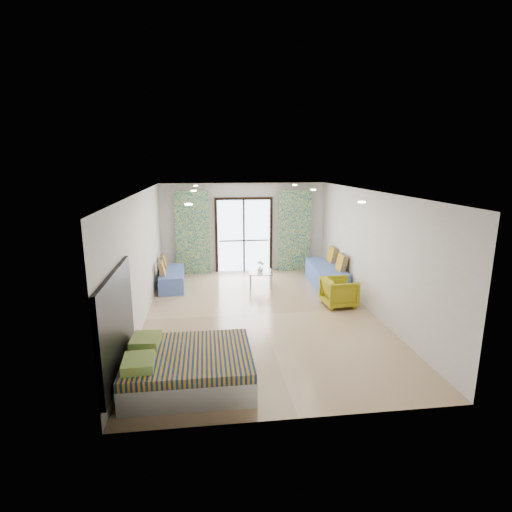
{
  "coord_description": "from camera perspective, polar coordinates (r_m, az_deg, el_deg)",
  "views": [
    {
      "loc": [
        -1.14,
        -8.28,
        3.31
      ],
      "look_at": [
        0.01,
        0.79,
        1.15
      ],
      "focal_mm": 28.0,
      "sensor_mm": 36.0,
      "label": 1
    }
  ],
  "objects": [
    {
      "name": "curtain_left",
      "position": [
        12.04,
        -9.06,
        3.27
      ],
      "size": [
        1.0,
        0.1,
        2.5
      ],
      "primitive_type": "cube",
      "color": "silver",
      "rests_on": "floor"
    },
    {
      "name": "daybed_right",
      "position": [
        11.14,
        10.09,
        -2.57
      ],
      "size": [
        0.86,
        2.01,
        0.98
      ],
      "rotation": [
        0.0,
        0.0,
        -0.05
      ],
      "color": "#4864AE",
      "rests_on": "floor"
    },
    {
      "name": "daybed_left",
      "position": [
        11.05,
        -11.99,
        -3.08
      ],
      "size": [
        0.71,
        1.67,
        0.81
      ],
      "rotation": [
        0.0,
        0.0,
        0.05
      ],
      "color": "#4864AE",
      "rests_on": "floor"
    },
    {
      "name": "downlight_b",
      "position": [
        6.81,
        14.87,
        7.46
      ],
      "size": [
        0.12,
        0.12,
        0.02
      ],
      "primitive_type": "cylinder",
      "color": "#FFE0B2",
      "rests_on": "ceiling"
    },
    {
      "name": "bed",
      "position": [
        6.37,
        -9.69,
        -15.42
      ],
      "size": [
        1.89,
        1.54,
        0.65
      ],
      "color": "silver",
      "rests_on": "floor"
    },
    {
      "name": "wall_back",
      "position": [
        12.25,
        -1.77,
        4.07
      ],
      "size": [
        5.0,
        0.01,
        2.7
      ],
      "primitive_type": null,
      "color": "silver",
      "rests_on": "ground"
    },
    {
      "name": "downlight_c",
      "position": [
        9.31,
        -8.9,
        9.19
      ],
      "size": [
        0.12,
        0.12,
        0.02
      ],
      "primitive_type": "cylinder",
      "color": "#FFE0B2",
      "rests_on": "ceiling"
    },
    {
      "name": "downlight_d",
      "position": [
        9.65,
        8.19,
        9.35
      ],
      "size": [
        0.12,
        0.12,
        0.02
      ],
      "primitive_type": "cylinder",
      "color": "#FFE0B2",
      "rests_on": "ceiling"
    },
    {
      "name": "ceiling",
      "position": [
        8.38,
        0.64,
        9.12
      ],
      "size": [
        5.0,
        7.5,
        0.01
      ],
      "primitive_type": null,
      "color": "silver",
      "rests_on": "ground"
    },
    {
      "name": "vase",
      "position": [
        10.75,
        0.61,
        -1.85
      ],
      "size": [
        0.2,
        0.21,
        0.16
      ],
      "primitive_type": "imported",
      "rotation": [
        0.0,
        0.0,
        -0.25
      ],
      "color": "white",
      "rests_on": "coffee_table"
    },
    {
      "name": "floor",
      "position": [
        8.99,
        0.6,
        -8.31
      ],
      "size": [
        5.0,
        7.5,
        0.01
      ],
      "primitive_type": null,
      "color": "#997B5B",
      "rests_on": "ground"
    },
    {
      "name": "balcony_door",
      "position": [
        12.23,
        -1.75,
        3.62
      ],
      "size": [
        1.76,
        0.08,
        2.28
      ],
      "color": "black",
      "rests_on": "floor"
    },
    {
      "name": "armchair",
      "position": [
        9.57,
        11.81,
        -4.9
      ],
      "size": [
        0.72,
        0.76,
        0.74
      ],
      "primitive_type": "imported",
      "rotation": [
        0.0,
        0.0,
        1.64
      ],
      "color": "#998E13",
      "rests_on": "floor"
    },
    {
      "name": "switch_plate",
      "position": [
        7.32,
        -17.37,
        -5.32
      ],
      "size": [
        0.02,
        0.1,
        0.1
      ],
      "primitive_type": "cube",
      "color": "silver",
      "rests_on": "wall_left"
    },
    {
      "name": "wall_right",
      "position": [
        9.26,
        16.14,
        0.54
      ],
      "size": [
        0.01,
        7.5,
        2.7
      ],
      "primitive_type": null,
      "color": "silver",
      "rests_on": "ground"
    },
    {
      "name": "wall_front",
      "position": [
        5.07,
        6.47,
        -9.54
      ],
      "size": [
        5.0,
        0.01,
        2.7
      ],
      "primitive_type": null,
      "color": "silver",
      "rests_on": "ground"
    },
    {
      "name": "wall_left",
      "position": [
        8.62,
        -16.08,
        -0.38
      ],
      "size": [
        0.01,
        7.5,
        2.7
      ],
      "primitive_type": null,
      "color": "silver",
      "rests_on": "ground"
    },
    {
      "name": "curtain_right",
      "position": [
        12.33,
        5.52,
        3.61
      ],
      "size": [
        1.0,
        0.1,
        2.5
      ],
      "primitive_type": "cube",
      "color": "silver",
      "rests_on": "floor"
    },
    {
      "name": "balcony_rail",
      "position": [
        12.3,
        -1.75,
        2.22
      ],
      "size": [
        1.52,
        0.03,
        0.04
      ],
      "primitive_type": "cube",
      "color": "#595451",
      "rests_on": "balcony_door"
    },
    {
      "name": "headboard",
      "position": [
        6.17,
        -19.26,
        -8.99
      ],
      "size": [
        0.06,
        2.1,
        1.5
      ],
      "primitive_type": "cube",
      "color": "black",
      "rests_on": "floor"
    },
    {
      "name": "downlight_f",
      "position": [
        11.58,
        5.56,
        10.06
      ],
      "size": [
        0.12,
        0.12,
        0.02
      ],
      "primitive_type": "cylinder",
      "color": "#FFE0B2",
      "rests_on": "ceiling"
    },
    {
      "name": "downlight_e",
      "position": [
        11.31,
        -8.63,
        9.9
      ],
      "size": [
        0.12,
        0.12,
        0.02
      ],
      "primitive_type": "cylinder",
      "color": "#FFE0B2",
      "rests_on": "ceiling"
    },
    {
      "name": "coffee_table",
      "position": [
        10.8,
        0.67,
        -2.48
      ],
      "size": [
        0.71,
        0.71,
        0.73
      ],
      "rotation": [
        0.0,
        0.0,
        -0.12
      ],
      "color": "silver",
      "rests_on": "floor"
    },
    {
      "name": "downlight_a",
      "position": [
        6.32,
        -9.6,
        7.3
      ],
      "size": [
        0.12,
        0.12,
        0.02
      ],
      "primitive_type": "cylinder",
      "color": "#FFE0B2",
      "rests_on": "ceiling"
    }
  ]
}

